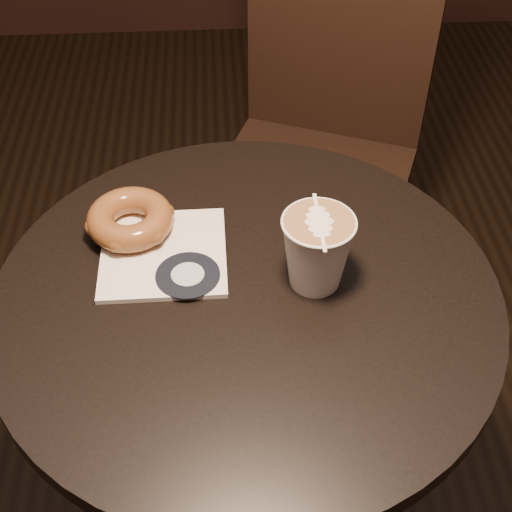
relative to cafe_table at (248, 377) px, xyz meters
name	(u,v)px	position (x,y,z in m)	size (l,w,h in m)	color
cafe_table	(248,377)	(0.00, 0.00, 0.00)	(0.70, 0.70, 0.75)	black
chair	(326,115)	(0.21, 0.68, 0.03)	(0.54, 0.54, 1.04)	black
pastry_bag	(164,253)	(-0.12, 0.07, 0.20)	(0.18, 0.18, 0.01)	white
doughnut	(130,219)	(-0.16, 0.12, 0.23)	(0.13, 0.13, 0.04)	brown
latte_cup	(317,252)	(0.10, 0.01, 0.25)	(0.10, 0.10, 0.11)	silver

